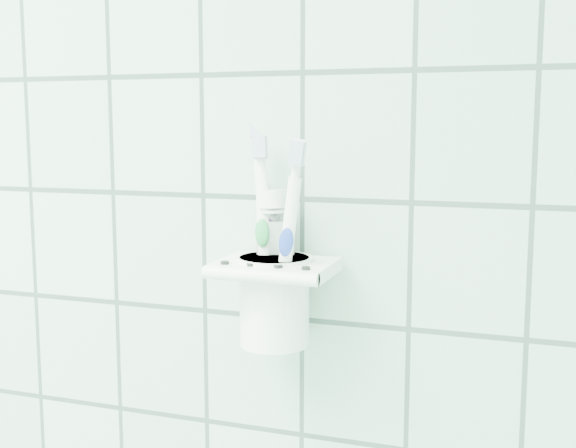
# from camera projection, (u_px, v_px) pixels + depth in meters

# --- Properties ---
(holder_bracket) EXTENTS (0.11, 0.10, 0.03)m
(holder_bracket) POSITION_uv_depth(u_px,v_px,m) (276.00, 269.00, 0.69)
(holder_bracket) COLOR white
(holder_bracket) RESTS_ON wall_back
(cup) EXTENTS (0.08, 0.08, 0.09)m
(cup) POSITION_uv_depth(u_px,v_px,m) (274.00, 297.00, 0.70)
(cup) COLOR white
(cup) RESTS_ON holder_bracket
(toothbrush_pink) EXTENTS (0.05, 0.06, 0.22)m
(toothbrush_pink) POSITION_uv_depth(u_px,v_px,m) (275.00, 220.00, 0.70)
(toothbrush_pink) COLOR white
(toothbrush_pink) RESTS_ON cup
(toothbrush_blue) EXTENTS (0.03, 0.03, 0.19)m
(toothbrush_blue) POSITION_uv_depth(u_px,v_px,m) (265.00, 236.00, 0.69)
(toothbrush_blue) COLOR white
(toothbrush_blue) RESTS_ON cup
(toothbrush_orange) EXTENTS (0.04, 0.03, 0.19)m
(toothbrush_orange) POSITION_uv_depth(u_px,v_px,m) (275.00, 239.00, 0.68)
(toothbrush_orange) COLOR white
(toothbrush_orange) RESTS_ON cup
(toothpaste_tube) EXTENTS (0.04, 0.04, 0.14)m
(toothpaste_tube) POSITION_uv_depth(u_px,v_px,m) (278.00, 251.00, 0.71)
(toothpaste_tube) COLOR silver
(toothpaste_tube) RESTS_ON cup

